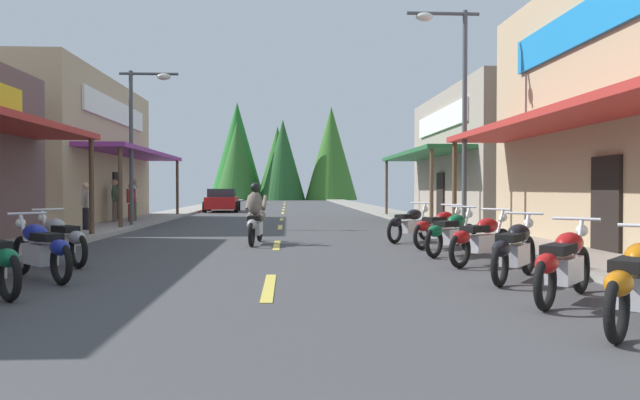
{
  "coord_description": "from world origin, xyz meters",
  "views": [
    {
      "loc": [
        0.27,
        0.19,
        1.42
      ],
      "look_at": [
        1.77,
        27.63,
        0.89
      ],
      "focal_mm": 33.39,
      "sensor_mm": 36.0,
      "label": 1
    }
  ],
  "objects": [
    {
      "name": "motorcycle_parked_right_6",
      "position": [
        3.51,
        15.82,
        0.49
      ],
      "size": [
        1.55,
        1.62,
        1.04
      ],
      "rotation": [
        0.0,
        0.0,
        0.81
      ],
      "color": "black",
      "rests_on": "ground"
    },
    {
      "name": "motorcycle_parked_right_3",
      "position": [
        3.87,
        11.04,
        0.49
      ],
      "size": [
        1.68,
        1.48,
        1.04
      ],
      "rotation": [
        0.0,
        0.0,
        0.72
      ],
      "color": "black",
      "rests_on": "ground"
    },
    {
      "name": "storefront_left_far",
      "position": [
        -10.16,
        25.62,
        2.97
      ],
      "size": [
        8.33,
        11.91,
        5.94
      ],
      "color": "tan",
      "rests_on": "ground"
    },
    {
      "name": "sidewalk_left",
      "position": [
        -5.93,
        30.62,
        0.06
      ],
      "size": [
        2.01,
        91.24,
        0.12
      ],
      "primitive_type": "cube",
      "color": "#9E9991",
      "rests_on": "ground"
    },
    {
      "name": "pedestrian_strolling",
      "position": [
        -6.09,
        19.28,
        0.93
      ],
      "size": [
        0.42,
        0.48,
        1.61
      ],
      "rotation": [
        0.0,
        0.0,
        0.6
      ],
      "color": "black",
      "rests_on": "ground"
    },
    {
      "name": "ground",
      "position": [
        0.0,
        30.62,
        -0.05
      ],
      "size": [
        9.85,
        91.24,
        0.1
      ],
      "primitive_type": "cube",
      "color": "#424244"
    },
    {
      "name": "motorcycle_parked_left_3",
      "position": [
        -3.55,
        9.6,
        0.49
      ],
      "size": [
        1.55,
        1.61,
        1.04
      ],
      "rotation": [
        0.0,
        0.0,
        2.34
      ],
      "color": "black",
      "rests_on": "ground"
    },
    {
      "name": "treeline_backdrop",
      "position": [
        -1.78,
        76.02,
        5.6
      ],
      "size": [
        18.9,
        12.33,
        12.83
      ],
      "color": "#296823",
      "rests_on": "ground"
    },
    {
      "name": "storefront_right_far",
      "position": [
        10.11,
        25.61,
        2.8
      ],
      "size": [
        8.22,
        11.02,
        5.59
      ],
      "color": "gray",
      "rests_on": "ground"
    },
    {
      "name": "motorcycle_parked_right_5",
      "position": [
        3.9,
        14.21,
        0.49
      ],
      "size": [
        1.65,
        1.51,
        1.04
      ],
      "rotation": [
        0.0,
        0.0,
        0.74
      ],
      "color": "black",
      "rests_on": "ground"
    },
    {
      "name": "centerline_dashes",
      "position": [
        0.0,
        33.16,
        0.01
      ],
      "size": [
        0.16,
        63.15,
        0.01
      ],
      "color": "#E0C64C",
      "rests_on": "ground"
    },
    {
      "name": "pedestrian_by_shop",
      "position": [
        -6.59,
        24.2,
        1.04
      ],
      "size": [
        0.3,
        0.57,
        1.78
      ],
      "rotation": [
        0.0,
        0.0,
        0.11
      ],
      "color": "#726659",
      "rests_on": "ground"
    },
    {
      "name": "motorcycle_parked_right_0",
      "position": [
        3.76,
        5.94,
        0.49
      ],
      "size": [
        1.54,
        1.63,
        1.04
      ],
      "rotation": [
        0.0,
        0.0,
        0.81
      ],
      "color": "black",
      "rests_on": "ground"
    },
    {
      "name": "streetlamp_right",
      "position": [
        5.02,
        16.93,
        4.19
      ],
      "size": [
        2.08,
        0.3,
        6.49
      ],
      "color": "#474C51",
      "rests_on": "ground"
    },
    {
      "name": "motorcycle_parked_right_1",
      "position": [
        3.72,
        7.42,
        0.49
      ],
      "size": [
        1.49,
        1.67,
        1.04
      ],
      "rotation": [
        0.0,
        0.0,
        0.85
      ],
      "color": "black",
      "rests_on": "ground"
    },
    {
      "name": "sidewalk_right",
      "position": [
        5.93,
        30.62,
        0.06
      ],
      "size": [
        2.01,
        91.24,
        0.12
      ],
      "primitive_type": "cube",
      "color": "gray",
      "rests_on": "ground"
    },
    {
      "name": "motorcycle_parked_left_4",
      "position": [
        -3.94,
        11.41,
        0.49
      ],
      "size": [
        1.56,
        1.61,
        1.04
      ],
      "rotation": [
        0.0,
        0.0,
        2.34
      ],
      "color": "black",
      "rests_on": "ground"
    },
    {
      "name": "rider_cruising_lead",
      "position": [
        -0.55,
        15.36,
        0.66
      ],
      "size": [
        0.61,
        2.14,
        1.57
      ],
      "rotation": [
        0.0,
        0.0,
        1.49
      ],
      "color": "black",
      "rests_on": "ground"
    },
    {
      "name": "streetlamp_left",
      "position": [
        -4.99,
        21.83,
        3.71
      ],
      "size": [
        2.08,
        0.3,
        5.63
      ],
      "color": "#474C51",
      "rests_on": "ground"
    },
    {
      "name": "motorcycle_parked_right_4",
      "position": [
        3.75,
        12.64,
        0.49
      ],
      "size": [
        1.57,
        1.6,
        1.04
      ],
      "rotation": [
        0.0,
        0.0,
        0.8
      ],
      "color": "black",
      "rests_on": "ground"
    },
    {
      "name": "parked_car_curbside",
      "position": [
        -3.72,
        36.77,
        0.69
      ],
      "size": [
        2.19,
        4.36,
        1.4
      ],
      "rotation": [
        0.0,
        0.0,
        1.61
      ],
      "color": "#B21919",
      "rests_on": "ground"
    },
    {
      "name": "pedestrian_waiting",
      "position": [
        -5.88,
        24.3,
        1.05
      ],
      "size": [
        0.35,
        0.55,
        1.8
      ],
      "rotation": [
        0.0,
        0.0,
        6.01
      ],
      "color": "#3F593F",
      "rests_on": "ground"
    },
    {
      "name": "motorcycle_parked_right_2",
      "position": [
        3.75,
        9.13,
        0.49
      ],
      "size": [
        1.37,
        1.77,
        1.04
      ],
      "rotation": [
        0.0,
        0.0,
        0.92
      ],
      "color": "black",
      "rests_on": "ground"
    },
    {
      "name": "pedestrian_browsing",
      "position": [
        -5.87,
        23.92,
        0.94
      ],
      "size": [
        0.36,
        0.55,
        1.62
      ],
      "rotation": [
        0.0,
        0.0,
        2.82
      ],
      "color": "maroon",
      "rests_on": "ground"
    }
  ]
}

